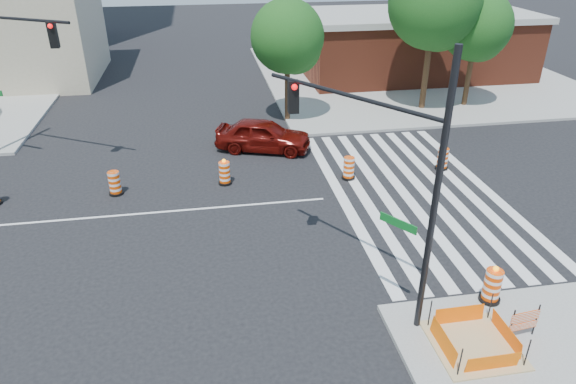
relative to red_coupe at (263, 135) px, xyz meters
name	(u,v)px	position (x,y,z in m)	size (l,w,h in m)	color
ground	(151,213)	(-5.21, -5.60, -0.80)	(120.00, 120.00, 0.00)	black
sidewalk_ne	(411,75)	(12.79, 12.40, -0.73)	(22.00, 22.00, 0.15)	gray
crosswalk_east	(413,191)	(5.74, -5.60, -0.80)	(6.75, 13.50, 0.01)	silver
lane_centerline	(151,213)	(-5.21, -5.60, -0.80)	(14.00, 0.12, 0.01)	silver
excavation_pit	(474,343)	(3.79, -14.60, -0.58)	(2.20, 2.20, 0.90)	tan
brick_storefront	(414,44)	(12.79, 12.40, 1.51)	(16.50, 8.50, 4.60)	maroon
red_coupe	(263,135)	(0.00, 0.00, 0.00)	(1.90, 4.72, 1.61)	#530A07
signal_pole_se	(384,158)	(1.68, -12.24, 3.94)	(3.46, 4.87, 7.73)	black
pit_drum	(492,286)	(5.14, -12.95, -0.14)	(0.63, 0.63, 1.24)	black
barricade	(524,321)	(5.19, -14.51, -0.09)	(0.87, 0.13, 1.02)	#EA4604
tree_north_c	(288,41)	(1.96, 4.11, 3.75)	(3.99, 3.99, 6.78)	#382314
tree_north_d	(434,8)	(10.45, 4.73, 5.13)	(5.19, 5.19, 8.83)	#382314
tree_north_e	(477,30)	(13.30, 4.85, 3.86)	(4.08, 4.08, 6.94)	#382314
median_drum_2	(115,184)	(-6.75, -3.70, -0.32)	(0.60, 0.60, 1.02)	black
median_drum_3	(225,174)	(-2.15, -3.49, -0.31)	(0.60, 0.60, 1.18)	black
median_drum_4	(349,169)	(3.33, -3.91, -0.32)	(0.60, 0.60, 1.02)	black
median_drum_5	(443,159)	(7.89, -3.65, -0.32)	(0.60, 0.60, 1.02)	black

